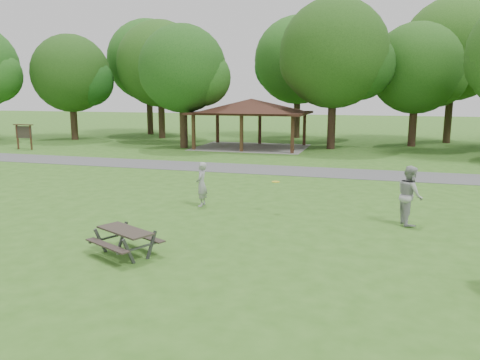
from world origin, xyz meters
name	(u,v)px	position (x,y,z in m)	size (l,w,h in m)	color
ground	(162,252)	(0.00, 0.00, 0.00)	(160.00, 160.00, 0.00)	#33651D
asphalt_path	(274,170)	(0.00, 14.00, 0.01)	(120.00, 3.20, 0.02)	#4F4F52
pavilion	(251,108)	(-4.00, 24.00, 3.06)	(8.60, 7.01, 3.76)	#3B2615
notice_board	(24,132)	(-20.00, 18.00, 1.31)	(1.60, 0.30, 1.88)	#3E2116
tree_row_b	(72,76)	(-20.92, 25.53, 5.67)	(7.14, 6.80, 9.28)	#312015
tree_row_c	(161,67)	(-13.90, 29.03, 6.54)	(8.19, 7.80, 10.67)	#302015
tree_row_d	(184,72)	(-8.92, 22.53, 5.77)	(6.93, 6.60, 9.27)	#302115
tree_row_e	(335,57)	(2.10, 25.03, 6.78)	(8.40, 8.00, 11.02)	black
tree_row_f	(417,71)	(8.09, 28.53, 5.84)	(7.35, 7.00, 9.55)	#321F16
tree_deep_a	(149,63)	(-16.90, 32.53, 7.13)	(8.40, 8.00, 11.38)	black
tree_deep_b	(299,63)	(-1.90, 33.03, 6.89)	(8.40, 8.00, 11.13)	#322016
tree_deep_c	(455,52)	(11.10, 32.03, 7.44)	(8.82, 8.40, 11.90)	#302015
picnic_table_middle	(125,236)	(-0.80, -0.53, 0.54)	(2.09, 1.94, 0.73)	#2D2620
frisbee_in_flight	(276,182)	(2.03, 4.96, 1.12)	(0.31, 0.31, 0.02)	gold
frisbee_thrower	(202,184)	(-0.84, 5.13, 0.84)	(0.61, 0.40, 1.67)	#99999B
frisbee_catcher	(410,195)	(6.50, 4.70, 0.96)	(0.94, 0.73, 1.93)	#A6A6A8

